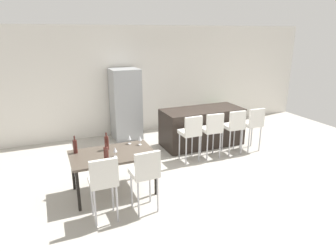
{
  "coord_description": "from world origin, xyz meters",
  "views": [
    {
      "loc": [
        -2.92,
        -5.05,
        2.74
      ],
      "look_at": [
        -0.59,
        0.4,
        0.85
      ],
      "focal_mm": 31.8,
      "sensor_mm": 36.0,
      "label": 1
    }
  ],
  "objects_px": {
    "wine_glass_right": "(140,138)",
    "wine_glass_far": "(129,137)",
    "bar_chair_far": "(253,122)",
    "refrigerator": "(126,104)",
    "dining_chair_far": "(145,171)",
    "wine_bottle_middle": "(106,154)",
    "bar_chair_middle": "(212,128)",
    "wine_glass_near": "(115,150)",
    "bar_chair_right": "(235,125)",
    "dining_chair_near": "(103,179)",
    "kitchen_island": "(202,127)",
    "dining_table": "(113,157)",
    "bar_chair_left": "(191,131)",
    "potted_plant": "(218,114)",
    "wine_bottle_corner": "(75,146)",
    "wine_bottle_left": "(107,143)"
  },
  "relations": [
    {
      "from": "bar_chair_right",
      "to": "bar_chair_middle",
      "type": "bearing_deg",
      "value": 180.0
    },
    {
      "from": "wine_bottle_corner",
      "to": "wine_bottle_middle",
      "type": "height_order",
      "value": "wine_bottle_corner"
    },
    {
      "from": "bar_chair_left",
      "to": "wine_glass_right",
      "type": "distance_m",
      "value": 1.36
    },
    {
      "from": "bar_chair_middle",
      "to": "bar_chair_right",
      "type": "bearing_deg",
      "value": -0.0
    },
    {
      "from": "wine_bottle_corner",
      "to": "wine_glass_near",
      "type": "height_order",
      "value": "wine_bottle_corner"
    },
    {
      "from": "bar_chair_right",
      "to": "wine_bottle_corner",
      "type": "xyz_separation_m",
      "value": [
        -3.54,
        -0.37,
        0.16
      ]
    },
    {
      "from": "bar_chair_middle",
      "to": "wine_glass_near",
      "type": "distance_m",
      "value": 2.5
    },
    {
      "from": "wine_glass_right",
      "to": "wine_glass_far",
      "type": "xyz_separation_m",
      "value": [
        -0.17,
        0.13,
        0.0
      ]
    },
    {
      "from": "wine_bottle_corner",
      "to": "wine_glass_far",
      "type": "relative_size",
      "value": 1.78
    },
    {
      "from": "wine_glass_right",
      "to": "bar_chair_left",
      "type": "bearing_deg",
      "value": 18.47
    },
    {
      "from": "bar_chair_middle",
      "to": "bar_chair_far",
      "type": "height_order",
      "value": "same"
    },
    {
      "from": "wine_glass_right",
      "to": "wine_glass_far",
      "type": "relative_size",
      "value": 1.0
    },
    {
      "from": "kitchen_island",
      "to": "bar_chair_right",
      "type": "xyz_separation_m",
      "value": [
        0.38,
        -0.83,
        0.24
      ]
    },
    {
      "from": "kitchen_island",
      "to": "refrigerator",
      "type": "distance_m",
      "value": 2.08
    },
    {
      "from": "dining_table",
      "to": "refrigerator",
      "type": "xyz_separation_m",
      "value": [
        0.99,
        2.71,
        0.25
      ]
    },
    {
      "from": "bar_chair_right",
      "to": "wine_bottle_left",
      "type": "relative_size",
      "value": 3.32
    },
    {
      "from": "bar_chair_middle",
      "to": "bar_chair_far",
      "type": "relative_size",
      "value": 1.0
    },
    {
      "from": "bar_chair_left",
      "to": "bar_chair_far",
      "type": "distance_m",
      "value": 1.65
    },
    {
      "from": "wine_bottle_left",
      "to": "bar_chair_far",
      "type": "bearing_deg",
      "value": 6.9
    },
    {
      "from": "bar_chair_far",
      "to": "refrigerator",
      "type": "distance_m",
      "value": 3.26
    },
    {
      "from": "wine_glass_right",
      "to": "refrigerator",
      "type": "height_order",
      "value": "refrigerator"
    },
    {
      "from": "dining_table",
      "to": "potted_plant",
      "type": "distance_m",
      "value": 4.7
    },
    {
      "from": "wine_bottle_left",
      "to": "wine_glass_near",
      "type": "height_order",
      "value": "wine_bottle_left"
    },
    {
      "from": "kitchen_island",
      "to": "dining_chair_near",
      "type": "relative_size",
      "value": 1.9
    },
    {
      "from": "kitchen_island",
      "to": "wine_glass_far",
      "type": "xyz_separation_m",
      "value": [
        -2.19,
        -1.13,
        0.4
      ]
    },
    {
      "from": "potted_plant",
      "to": "dining_chair_near",
      "type": "bearing_deg",
      "value": -139.93
    },
    {
      "from": "wine_glass_far",
      "to": "dining_chair_far",
      "type": "bearing_deg",
      "value": -93.86
    },
    {
      "from": "wine_bottle_middle",
      "to": "wine_glass_far",
      "type": "relative_size",
      "value": 1.75
    },
    {
      "from": "dining_chair_far",
      "to": "potted_plant",
      "type": "distance_m",
      "value": 4.97
    },
    {
      "from": "kitchen_island",
      "to": "wine_glass_near",
      "type": "xyz_separation_m",
      "value": [
        -2.57,
        -1.62,
        0.4
      ]
    },
    {
      "from": "bar_chair_right",
      "to": "wine_bottle_corner",
      "type": "relative_size",
      "value": 3.39
    },
    {
      "from": "dining_chair_far",
      "to": "wine_bottle_middle",
      "type": "xyz_separation_m",
      "value": [
        -0.48,
        0.51,
        0.17
      ]
    },
    {
      "from": "bar_chair_left",
      "to": "bar_chair_right",
      "type": "xyz_separation_m",
      "value": [
        1.12,
        0.0,
        0.0
      ]
    },
    {
      "from": "bar_chair_middle",
      "to": "dining_chair_near",
      "type": "bearing_deg",
      "value": -152.1
    },
    {
      "from": "wine_bottle_middle",
      "to": "wine_glass_near",
      "type": "bearing_deg",
      "value": 36.2
    },
    {
      "from": "bar_chair_right",
      "to": "wine_glass_right",
      "type": "distance_m",
      "value": 2.44
    },
    {
      "from": "wine_bottle_left",
      "to": "wine_bottle_middle",
      "type": "distance_m",
      "value": 0.51
    },
    {
      "from": "dining_chair_near",
      "to": "wine_glass_right",
      "type": "relative_size",
      "value": 6.03
    },
    {
      "from": "wine_glass_near",
      "to": "bar_chair_left",
      "type": "bearing_deg",
      "value": 23.42
    },
    {
      "from": "refrigerator",
      "to": "bar_chair_left",
      "type": "bearing_deg",
      "value": -67.47
    },
    {
      "from": "dining_table",
      "to": "wine_bottle_corner",
      "type": "height_order",
      "value": "wine_bottle_corner"
    },
    {
      "from": "bar_chair_far",
      "to": "dining_chair_near",
      "type": "xyz_separation_m",
      "value": [
        -3.81,
        -1.43,
        0.0
      ]
    },
    {
      "from": "dining_table",
      "to": "dining_chair_near",
      "type": "distance_m",
      "value": 0.86
    },
    {
      "from": "kitchen_island",
      "to": "wine_bottle_left",
      "type": "height_order",
      "value": "wine_bottle_left"
    },
    {
      "from": "kitchen_island",
      "to": "dining_table",
      "type": "distance_m",
      "value": 2.98
    },
    {
      "from": "bar_chair_right",
      "to": "refrigerator",
      "type": "height_order",
      "value": "refrigerator"
    },
    {
      "from": "dining_chair_near",
      "to": "dining_chair_far",
      "type": "xyz_separation_m",
      "value": [
        0.64,
        0.0,
        0.0
      ]
    },
    {
      "from": "wine_glass_near",
      "to": "bar_chair_far",
      "type": "bearing_deg",
      "value": 12.85
    },
    {
      "from": "kitchen_island",
      "to": "bar_chair_left",
      "type": "xyz_separation_m",
      "value": [
        -0.74,
        -0.83,
        0.24
      ]
    },
    {
      "from": "wine_glass_far",
      "to": "potted_plant",
      "type": "bearing_deg",
      "value": 34.54
    }
  ]
}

